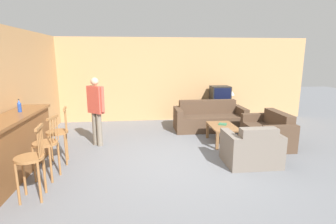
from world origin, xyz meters
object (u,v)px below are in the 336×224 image
Objects in this scene: book_on_table at (223,124)px; table_lamp at (230,92)px; bar_chair_far at (58,135)px; bar_chair_near at (31,162)px; tv at (220,95)px; bar_chair_mid at (46,147)px; coffee_table at (223,128)px; couch_far at (209,119)px; armchair_near at (252,149)px; bottle at (19,106)px; loveseat_right at (268,132)px; tv_unit at (219,112)px; person_by_window at (96,108)px.

book_on_table is 0.48× the size of table_lamp.
bar_chair_far is 2.27× the size of table_lamp.
tv is (4.05, 4.23, 0.29)m from bar_chair_near.
book_on_table is (3.51, 1.59, -0.12)m from bar_chair_mid.
couch_far is at bearing 90.32° from coffee_table.
armchair_near is 4.37m from bottle.
bar_chair_near is 3.75m from armchair_near.
bar_chair_far is at bearing -172.09° from loveseat_right.
loveseat_right is (0.87, 1.07, -0.00)m from armchair_near.
tv_unit is at bearing 180.00° from table_lamp.
bar_chair_near is 0.69× the size of person_by_window.
bar_chair_mid is 1.06m from bottle.
bar_chair_near is 0.56× the size of couch_far.
coffee_table is at bearing -113.00° from table_lamp.
tv is (0.41, 3.37, 0.55)m from armchair_near.
table_lamp is at bearing 66.66° from book_on_table.
bar_chair_mid is 3.66m from armchair_near.
bar_chair_near is at bearing -147.60° from book_on_table.
armchair_near is at bearing -102.25° from table_lamp.
coffee_table is 1.60× the size of tv.
bar_chair_far is 0.56× the size of couch_far.
loveseat_right is at bearing -11.99° from coffee_table.
table_lamp is at bearing 30.68° from bottle.
couch_far is 1.19m from coffee_table.
armchair_near is 0.63× the size of person_by_window.
bar_chair_far is 1.14× the size of tv_unit.
couch_far is 4.09× the size of table_lamp.
couch_far reaches higher than tv_unit.
bar_chair_far is 1.10× the size of armchair_near.
bar_chair_near is at bearing -148.46° from coffee_table.
armchair_near is at bearing -84.57° from book_on_table.
table_lamp is 4.28m from person_by_window.
couch_far is at bearing 19.54° from person_by_window.
couch_far is 2.48m from armchair_near.
loveseat_right reaches higher than coffee_table.
bottle is 1.59m from person_by_window.
tv is at bearing 41.51° from bar_chair_mid.
bar_chair_far is 5.01m from tv_unit.
bottle is at bearing -172.69° from loveseat_right.
loveseat_right is at bearing -5.35° from person_by_window.
person_by_window is (-3.81, -1.94, -0.04)m from table_lamp.
tv_unit is (0.41, 3.37, -0.01)m from armchair_near.
armchair_near is at bearing -86.29° from couch_far.
bar_chair_mid is 1.78m from person_by_window.
bar_chair_near is at bearing -135.97° from table_lamp.
tv_unit is at bearing 35.89° from bar_chair_far.
book_on_table is at bearing 14.86° from bar_chair_far.
armchair_near is at bearing -129.16° from loveseat_right.
armchair_near is (3.64, 0.21, -0.27)m from bar_chair_mid.
tv is at bearing 28.97° from person_by_window.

